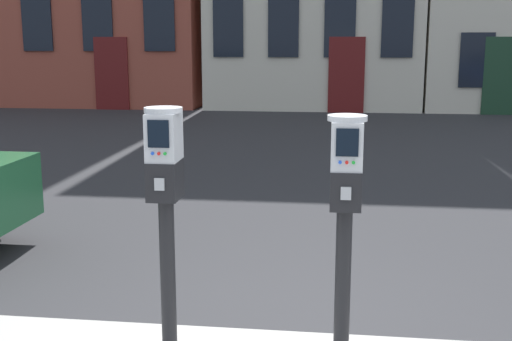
# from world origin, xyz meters

# --- Properties ---
(parking_meter_near_kerb) EXTENTS (0.22, 0.25, 1.48)m
(parking_meter_near_kerb) POSITION_xyz_m (-0.76, -0.18, 1.16)
(parking_meter_near_kerb) COLOR black
(parking_meter_near_kerb) RESTS_ON sidewalk_slab
(parking_meter_twin_adjacent) EXTENTS (0.22, 0.25, 1.46)m
(parking_meter_twin_adjacent) POSITION_xyz_m (0.26, -0.18, 1.14)
(parking_meter_twin_adjacent) COLOR black
(parking_meter_twin_adjacent) RESTS_ON sidewalk_slab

